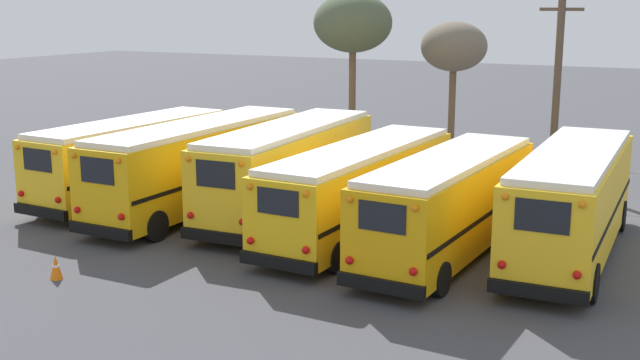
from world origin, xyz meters
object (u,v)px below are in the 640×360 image
(school_bus_4, at_px, (449,202))
(bare_tree_1, at_px, (353,24))
(school_bus_5, at_px, (572,200))
(utility_pole, at_px, (557,83))
(school_bus_3, at_px, (361,187))
(school_bus_1, at_px, (200,163))
(school_bus_2, at_px, (289,167))
(bare_tree_0, at_px, (454,48))
(school_bus_0, at_px, (133,157))
(traffic_cone, at_px, (56,267))

(school_bus_4, relative_size, bare_tree_1, 1.20)
(school_bus_4, relative_size, school_bus_5, 0.95)
(school_bus_4, height_order, utility_pole, utility_pole)
(school_bus_3, relative_size, school_bus_4, 1.08)
(school_bus_1, bearing_deg, school_bus_3, -1.61)
(school_bus_2, relative_size, bare_tree_1, 1.26)
(school_bus_5, bearing_deg, utility_pole, 104.69)
(school_bus_5, bearing_deg, school_bus_1, -177.54)
(school_bus_3, height_order, bare_tree_0, bare_tree_0)
(school_bus_2, height_order, bare_tree_1, bare_tree_1)
(school_bus_0, height_order, bare_tree_0, bare_tree_0)
(school_bus_3, xyz_separation_m, school_bus_4, (3.35, -0.80, 0.05))
(school_bus_3, bearing_deg, bare_tree_1, 116.63)
(school_bus_2, xyz_separation_m, school_bus_4, (6.70, -1.83, -0.13))
(bare_tree_0, bearing_deg, utility_pole, -33.72)
(school_bus_1, xyz_separation_m, school_bus_2, (3.35, 0.84, 0.01))
(school_bus_2, bearing_deg, bare_tree_0, 84.05)
(school_bus_1, relative_size, bare_tree_1, 1.33)
(school_bus_0, height_order, school_bus_4, school_bus_0)
(bare_tree_0, distance_m, bare_tree_1, 5.16)
(school_bus_3, relative_size, utility_pole, 1.26)
(school_bus_0, bearing_deg, school_bus_4, -4.80)
(school_bus_3, bearing_deg, school_bus_5, 6.50)
(school_bus_3, bearing_deg, school_bus_1, 178.39)
(school_bus_3, height_order, school_bus_4, school_bus_4)
(school_bus_2, height_order, school_bus_3, school_bus_2)
(school_bus_0, relative_size, bare_tree_0, 1.40)
(school_bus_2, bearing_deg, traffic_cone, -104.58)
(school_bus_3, distance_m, traffic_cone, 9.99)
(school_bus_0, xyz_separation_m, school_bus_3, (10.06, -0.33, -0.09))
(utility_pole, height_order, bare_tree_1, utility_pole)
(bare_tree_1, bearing_deg, school_bus_3, -63.37)
(bare_tree_0, bearing_deg, school_bus_0, -119.09)
(utility_pole, relative_size, bare_tree_0, 1.24)
(school_bus_0, distance_m, school_bus_1, 3.36)
(school_bus_3, bearing_deg, school_bus_4, -13.38)
(school_bus_1, height_order, school_bus_3, school_bus_1)
(school_bus_2, distance_m, utility_pole, 12.70)
(school_bus_0, xyz_separation_m, school_bus_2, (6.71, 0.70, 0.09))
(school_bus_2, bearing_deg, utility_pole, 53.75)
(traffic_cone, bearing_deg, school_bus_2, 75.42)
(traffic_cone, bearing_deg, school_bus_4, 38.78)
(school_bus_1, bearing_deg, utility_pole, 45.44)
(school_bus_4, height_order, bare_tree_1, bare_tree_1)
(school_bus_5, bearing_deg, school_bus_2, 178.49)
(school_bus_2, xyz_separation_m, utility_pole, (7.36, 10.04, 2.51))
(traffic_cone, bearing_deg, bare_tree_0, 80.59)
(school_bus_0, distance_m, school_bus_5, 16.77)
(school_bus_1, bearing_deg, school_bus_4, -5.60)
(school_bus_1, distance_m, utility_pole, 15.47)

